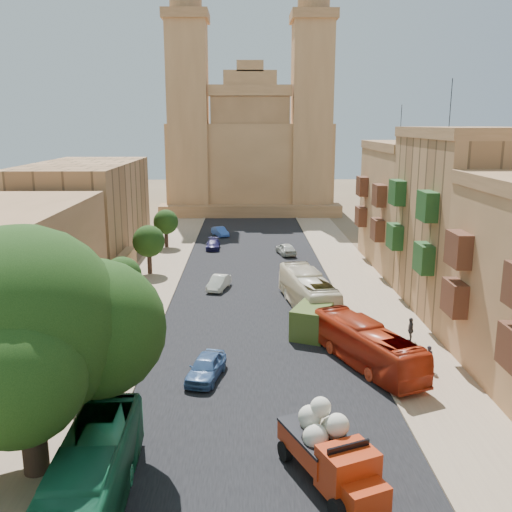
{
  "coord_description": "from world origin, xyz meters",
  "views": [
    {
      "loc": [
        -0.84,
        -17.13,
        14.06
      ],
      "look_at": [
        0.0,
        26.0,
        4.0
      ],
      "focal_mm": 40.0,
      "sensor_mm": 36.0,
      "label": 1
    }
  ],
  "objects_px": {
    "car_white_a": "(219,283)",
    "car_blue_a": "(206,367)",
    "car_blue_b": "(220,232)",
    "pedestrian_a": "(428,358)",
    "street_tree_d": "(166,222)",
    "bus_cream_east": "(308,291)",
    "car_dkblue": "(213,244)",
    "bus_green_north": "(88,485)",
    "street_tree_c": "(149,241)",
    "bus_red_east": "(367,345)",
    "pedestrian_c": "(411,330)",
    "car_cream": "(323,322)",
    "red_truck": "(331,450)",
    "street_tree_a": "(76,332)",
    "church": "(250,152)",
    "olive_pickup": "(316,318)",
    "street_tree_b": "(122,276)",
    "car_white_b": "(286,249)",
    "ficus_tree": "(26,332)"
  },
  "relations": [
    {
      "from": "car_white_a",
      "to": "car_blue_a",
      "type": "bearing_deg",
      "value": -75.29
    },
    {
      "from": "car_blue_b",
      "to": "pedestrian_a",
      "type": "height_order",
      "value": "pedestrian_a"
    },
    {
      "from": "street_tree_d",
      "to": "bus_cream_east",
      "type": "bearing_deg",
      "value": -58.73
    },
    {
      "from": "car_dkblue",
      "to": "bus_green_north",
      "type": "bearing_deg",
      "value": -92.51
    },
    {
      "from": "bus_green_north",
      "to": "street_tree_c",
      "type": "bearing_deg",
      "value": 94.35
    },
    {
      "from": "street_tree_d",
      "to": "car_dkblue",
      "type": "relative_size",
      "value": 1.16
    },
    {
      "from": "street_tree_d",
      "to": "car_blue_b",
      "type": "xyz_separation_m",
      "value": [
        5.96,
        6.54,
        -2.36
      ]
    },
    {
      "from": "bus_red_east",
      "to": "pedestrian_c",
      "type": "distance_m",
      "value": 5.33
    },
    {
      "from": "car_white_a",
      "to": "car_cream",
      "type": "xyz_separation_m",
      "value": [
        7.67,
        -10.22,
        0.04
      ]
    },
    {
      "from": "street_tree_c",
      "to": "bus_red_east",
      "type": "bearing_deg",
      "value": -53.19
    },
    {
      "from": "bus_red_east",
      "to": "car_blue_a",
      "type": "distance_m",
      "value": 9.52
    },
    {
      "from": "car_cream",
      "to": "red_truck",
      "type": "bearing_deg",
      "value": 104.99
    },
    {
      "from": "bus_red_east",
      "to": "street_tree_a",
      "type": "bearing_deg",
      "value": -14.41
    },
    {
      "from": "church",
      "to": "pedestrian_a",
      "type": "height_order",
      "value": "church"
    },
    {
      "from": "pedestrian_c",
      "to": "olive_pickup",
      "type": "bearing_deg",
      "value": -88.01
    },
    {
      "from": "church",
      "to": "red_truck",
      "type": "xyz_separation_m",
      "value": [
        2.52,
        -75.57,
        -8.07
      ]
    },
    {
      "from": "street_tree_c",
      "to": "pedestrian_a",
      "type": "relative_size",
      "value": 3.05
    },
    {
      "from": "street_tree_b",
      "to": "street_tree_c",
      "type": "relative_size",
      "value": 0.95
    },
    {
      "from": "olive_pickup",
      "to": "car_cream",
      "type": "height_order",
      "value": "olive_pickup"
    },
    {
      "from": "bus_green_north",
      "to": "car_white_b",
      "type": "distance_m",
      "value": 43.91
    },
    {
      "from": "bus_green_north",
      "to": "car_cream",
      "type": "xyz_separation_m",
      "value": [
        11.02,
        19.27,
        -0.79
      ]
    },
    {
      "from": "ficus_tree",
      "to": "bus_red_east",
      "type": "bearing_deg",
      "value": 33.02
    },
    {
      "from": "street_tree_c",
      "to": "pedestrian_c",
      "type": "distance_m",
      "value": 27.01
    },
    {
      "from": "olive_pickup",
      "to": "bus_cream_east",
      "type": "xyz_separation_m",
      "value": [
        0.0,
        4.95,
        0.41
      ]
    },
    {
      "from": "car_blue_b",
      "to": "car_blue_a",
      "type": "bearing_deg",
      "value": -111.87
    },
    {
      "from": "car_white_b",
      "to": "pedestrian_a",
      "type": "distance_m",
      "value": 30.83
    },
    {
      "from": "street_tree_b",
      "to": "red_truck",
      "type": "relative_size",
      "value": 0.75
    },
    {
      "from": "street_tree_b",
      "to": "bus_cream_east",
      "type": "xyz_separation_m",
      "value": [
        14.0,
        0.95,
        -1.53
      ]
    },
    {
      "from": "bus_red_east",
      "to": "car_dkblue",
      "type": "xyz_separation_m",
      "value": [
        -10.81,
        32.54,
        -0.75
      ]
    },
    {
      "from": "street_tree_d",
      "to": "olive_pickup",
      "type": "xyz_separation_m",
      "value": [
        14.0,
        -28.0,
        -1.92
      ]
    },
    {
      "from": "bus_red_east",
      "to": "car_white_b",
      "type": "distance_m",
      "value": 29.63
    },
    {
      "from": "car_blue_b",
      "to": "pedestrian_a",
      "type": "xyz_separation_m",
      "value": [
        13.82,
        -41.02,
        0.19
      ]
    },
    {
      "from": "car_dkblue",
      "to": "pedestrian_c",
      "type": "relative_size",
      "value": 2.26
    },
    {
      "from": "street_tree_b",
      "to": "street_tree_c",
      "type": "xyz_separation_m",
      "value": [
        0.0,
        12.0,
        0.18
      ]
    },
    {
      "from": "bus_cream_east",
      "to": "car_white_b",
      "type": "relative_size",
      "value": 2.66
    },
    {
      "from": "car_dkblue",
      "to": "pedestrian_c",
      "type": "bearing_deg",
      "value": -63.22
    },
    {
      "from": "red_truck",
      "to": "car_cream",
      "type": "bearing_deg",
      "value": 83.35
    },
    {
      "from": "street_tree_a",
      "to": "car_blue_b",
      "type": "relative_size",
      "value": 1.31
    },
    {
      "from": "street_tree_b",
      "to": "car_cream",
      "type": "bearing_deg",
      "value": -14.4
    },
    {
      "from": "church",
      "to": "street_tree_d",
      "type": "height_order",
      "value": "church"
    },
    {
      "from": "street_tree_b",
      "to": "olive_pickup",
      "type": "relative_size",
      "value": 0.81
    },
    {
      "from": "red_truck",
      "to": "olive_pickup",
      "type": "xyz_separation_m",
      "value": [
        1.48,
        16.95,
        -0.43
      ]
    },
    {
      "from": "pedestrian_a",
      "to": "red_truck",
      "type": "bearing_deg",
      "value": 75.83
    },
    {
      "from": "street_tree_b",
      "to": "street_tree_d",
      "type": "height_order",
      "value": "street_tree_b"
    },
    {
      "from": "red_truck",
      "to": "car_blue_a",
      "type": "xyz_separation_m",
      "value": [
        -5.59,
        9.66,
        -0.76
      ]
    },
    {
      "from": "car_blue_a",
      "to": "street_tree_b",
      "type": "bearing_deg",
      "value": 134.14
    },
    {
      "from": "street_tree_a",
      "to": "car_blue_a",
      "type": "xyz_separation_m",
      "value": [
        6.92,
        0.71,
        -2.4
      ]
    },
    {
      "from": "street_tree_d",
      "to": "car_white_b",
      "type": "distance_m",
      "value": 14.45
    },
    {
      "from": "bus_green_north",
      "to": "pedestrian_a",
      "type": "distance_m",
      "value": 20.55
    },
    {
      "from": "street_tree_c",
      "to": "car_cream",
      "type": "distance_m",
      "value": 21.56
    }
  ]
}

